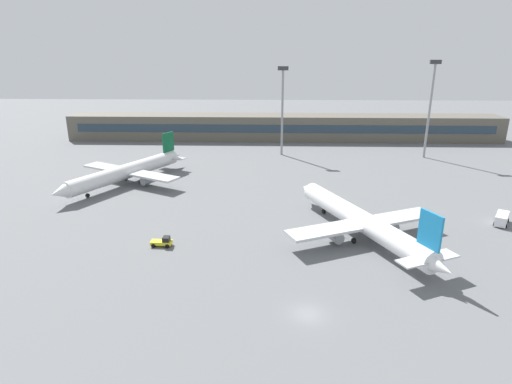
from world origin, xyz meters
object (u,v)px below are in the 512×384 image
at_px(airplane_mid, 126,172).
at_px(baggage_tug_yellow, 163,242).
at_px(airplane_near, 360,220).
at_px(floodlight_tower_west, 282,105).
at_px(floodlight_tower_east, 430,103).
at_px(service_van_white, 502,219).

relative_size(airplane_mid, baggage_tug_yellow, 10.47).
distance_m(airplane_near, floodlight_tower_west, 64.77).
distance_m(airplane_near, floodlight_tower_east, 69.52).
bearing_deg(service_van_white, airplane_near, -167.21).
relative_size(baggage_tug_yellow, service_van_white, 0.67).
relative_size(service_van_white, floodlight_tower_east, 0.19).
height_order(airplane_near, floodlight_tower_west, floodlight_tower_west).
height_order(airplane_mid, floodlight_tower_west, floodlight_tower_west).
distance_m(baggage_tug_yellow, floodlight_tower_west, 72.62).
height_order(airplane_near, airplane_mid, airplane_near).
xyz_separation_m(service_van_white, floodlight_tower_west, (-41.16, 55.80, 14.54)).
distance_m(service_van_white, floodlight_tower_west, 70.85).
distance_m(baggage_tug_yellow, floodlight_tower_east, 94.63).
relative_size(airplane_near, airplane_mid, 1.04).
xyz_separation_m(airplane_near, floodlight_tower_east, (31.95, 60.26, 13.47)).
height_order(airplane_mid, service_van_white, airplane_mid).
xyz_separation_m(airplane_near, airplane_mid, (-52.01, 29.85, -0.02)).
xyz_separation_m(baggage_tug_yellow, floodlight_tower_east, (66.43, 65.50, 15.85)).
bearing_deg(airplane_mid, airplane_near, -29.85).
height_order(baggage_tug_yellow, floodlight_tower_west, floodlight_tower_west).
bearing_deg(airplane_mid, service_van_white, -16.10).
height_order(airplane_mid, floodlight_tower_east, floodlight_tower_east).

